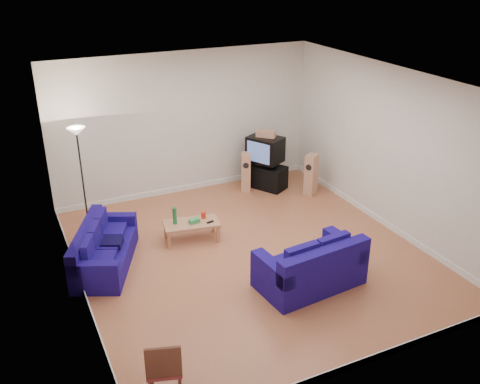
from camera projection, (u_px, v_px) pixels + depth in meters
name	position (u px, v px, depth m)	size (l,w,h in m)	color
room	(250.00, 177.00, 9.21)	(6.01, 6.51, 3.21)	brown
sofa_three_seat	(103.00, 252.00, 9.40)	(1.54, 2.08, 0.74)	#0E0254
sofa_loveseat	(312.00, 269.00, 8.79)	(1.80, 1.12, 0.86)	#0E0254
coffee_table	(191.00, 225.00, 10.20)	(1.11, 0.69, 0.38)	tan
bottle	(175.00, 216.00, 10.07)	(0.08, 0.08, 0.33)	#197233
tissue_box	(194.00, 221.00, 10.15)	(0.20, 0.11, 0.08)	green
red_canister	(203.00, 215.00, 10.33)	(0.09, 0.09, 0.13)	red
remote	(210.00, 222.00, 10.18)	(0.15, 0.05, 0.02)	black
tv_stand	(267.00, 176.00, 12.53)	(0.89, 0.50, 0.55)	black
av_receiver	(267.00, 163.00, 12.45)	(0.45, 0.36, 0.10)	black
television	(265.00, 149.00, 12.27)	(0.85, 0.93, 0.58)	black
centre_speaker	(266.00, 134.00, 12.13)	(0.44, 0.18, 0.15)	tan
speaker_left	(246.00, 172.00, 12.30)	(0.31, 0.33, 0.91)	tan
speaker_right	(311.00, 175.00, 12.09)	(0.36, 0.34, 0.95)	tan
floor_lamp	(78.00, 145.00, 10.23)	(0.35, 0.35, 2.06)	black
dining_chair	(164.00, 367.00, 6.47)	(0.54, 0.54, 0.90)	brown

